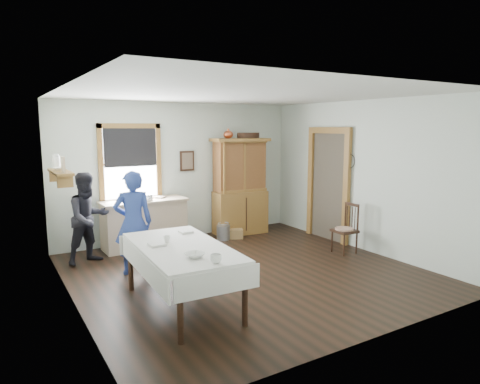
{
  "coord_description": "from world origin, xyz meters",
  "views": [
    {
      "loc": [
        -3.36,
        -5.41,
        2.23
      ],
      "look_at": [
        0.08,
        0.3,
        1.21
      ],
      "focal_mm": 32.0,
      "sensor_mm": 36.0,
      "label": 1
    }
  ],
  "objects_px": {
    "spindle_chair": "(345,228)",
    "woman_blue": "(133,226)",
    "china_hutch": "(240,186)",
    "dining_table": "(182,276)",
    "work_counter": "(145,224)",
    "wicker_basket": "(235,234)",
    "figure_dark": "(89,221)",
    "pail": "(223,232)"
  },
  "relations": [
    {
      "from": "work_counter",
      "to": "wicker_basket",
      "type": "bearing_deg",
      "value": -12.03
    },
    {
      "from": "work_counter",
      "to": "pail",
      "type": "bearing_deg",
      "value": -12.34
    },
    {
      "from": "woman_blue",
      "to": "figure_dark",
      "type": "relative_size",
      "value": 1.06
    },
    {
      "from": "spindle_chair",
      "to": "woman_blue",
      "type": "bearing_deg",
      "value": 168.32
    },
    {
      "from": "figure_dark",
      "to": "work_counter",
      "type": "bearing_deg",
      "value": 2.92
    },
    {
      "from": "china_hutch",
      "to": "pail",
      "type": "height_order",
      "value": "china_hutch"
    },
    {
      "from": "china_hutch",
      "to": "dining_table",
      "type": "bearing_deg",
      "value": -127.3
    },
    {
      "from": "work_counter",
      "to": "china_hutch",
      "type": "relative_size",
      "value": 0.78
    },
    {
      "from": "spindle_chair",
      "to": "woman_blue",
      "type": "xyz_separation_m",
      "value": [
        -3.53,
        0.88,
        0.29
      ]
    },
    {
      "from": "dining_table",
      "to": "woman_blue",
      "type": "distance_m",
      "value": 1.57
    },
    {
      "from": "work_counter",
      "to": "figure_dark",
      "type": "xyz_separation_m",
      "value": [
        -1.08,
        -0.42,
        0.25
      ]
    },
    {
      "from": "china_hutch",
      "to": "woman_blue",
      "type": "height_order",
      "value": "china_hutch"
    },
    {
      "from": "china_hutch",
      "to": "dining_table",
      "type": "xyz_separation_m",
      "value": [
        -2.55,
        -2.84,
        -0.61
      ]
    },
    {
      "from": "dining_table",
      "to": "pail",
      "type": "height_order",
      "value": "dining_table"
    },
    {
      "from": "spindle_chair",
      "to": "china_hutch",
      "type": "bearing_deg",
      "value": 113.5
    },
    {
      "from": "dining_table",
      "to": "spindle_chair",
      "type": "bearing_deg",
      "value": 10.77
    },
    {
      "from": "work_counter",
      "to": "china_hutch",
      "type": "bearing_deg",
      "value": -1.9
    },
    {
      "from": "wicker_basket",
      "to": "pail",
      "type": "bearing_deg",
      "value": 171.66
    },
    {
      "from": "dining_table",
      "to": "figure_dark",
      "type": "bearing_deg",
      "value": 103.94
    },
    {
      "from": "spindle_chair",
      "to": "wicker_basket",
      "type": "height_order",
      "value": "spindle_chair"
    },
    {
      "from": "work_counter",
      "to": "figure_dark",
      "type": "height_order",
      "value": "figure_dark"
    },
    {
      "from": "china_hutch",
      "to": "wicker_basket",
      "type": "relative_size",
      "value": 6.41
    },
    {
      "from": "woman_blue",
      "to": "wicker_basket",
      "type": "bearing_deg",
      "value": -144.43
    },
    {
      "from": "pail",
      "to": "woman_blue",
      "type": "xyz_separation_m",
      "value": [
        -2.12,
        -1.03,
        0.59
      ]
    },
    {
      "from": "china_hutch",
      "to": "woman_blue",
      "type": "xyz_separation_m",
      "value": [
        -2.68,
        -1.31,
        -0.26
      ]
    },
    {
      "from": "dining_table",
      "to": "spindle_chair",
      "type": "relative_size",
      "value": 2.2
    },
    {
      "from": "work_counter",
      "to": "figure_dark",
      "type": "relative_size",
      "value": 1.12
    },
    {
      "from": "pail",
      "to": "wicker_basket",
      "type": "bearing_deg",
      "value": -8.34
    },
    {
      "from": "work_counter",
      "to": "spindle_chair",
      "type": "relative_size",
      "value": 1.76
    },
    {
      "from": "china_hutch",
      "to": "figure_dark",
      "type": "xyz_separation_m",
      "value": [
        -3.15,
        -0.41,
        -0.3
      ]
    },
    {
      "from": "dining_table",
      "to": "pail",
      "type": "distance_m",
      "value": 3.25
    },
    {
      "from": "work_counter",
      "to": "dining_table",
      "type": "bearing_deg",
      "value": -101.33
    },
    {
      "from": "work_counter",
      "to": "dining_table",
      "type": "relative_size",
      "value": 0.8
    },
    {
      "from": "dining_table",
      "to": "spindle_chair",
      "type": "xyz_separation_m",
      "value": [
        3.4,
        0.65,
        0.05
      ]
    },
    {
      "from": "china_hutch",
      "to": "dining_table",
      "type": "height_order",
      "value": "china_hutch"
    },
    {
      "from": "work_counter",
      "to": "dining_table",
      "type": "xyz_separation_m",
      "value": [
        -0.48,
        -2.84,
        -0.06
      ]
    },
    {
      "from": "dining_table",
      "to": "woman_blue",
      "type": "height_order",
      "value": "woman_blue"
    },
    {
      "from": "wicker_basket",
      "to": "dining_table",
      "type": "bearing_deg",
      "value": -131.61
    },
    {
      "from": "wicker_basket",
      "to": "woman_blue",
      "type": "relative_size",
      "value": 0.21
    },
    {
      "from": "spindle_chair",
      "to": "figure_dark",
      "type": "distance_m",
      "value": 4.38
    },
    {
      "from": "spindle_chair",
      "to": "figure_dark",
      "type": "height_order",
      "value": "figure_dark"
    },
    {
      "from": "china_hutch",
      "to": "spindle_chair",
      "type": "xyz_separation_m",
      "value": [
        0.85,
        -2.19,
        -0.55
      ]
    }
  ]
}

